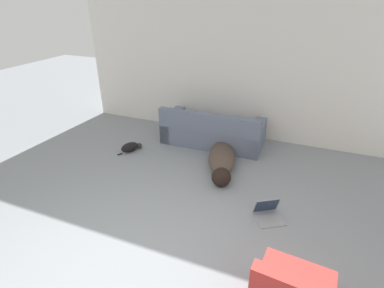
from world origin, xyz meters
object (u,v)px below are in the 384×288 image
at_px(couch, 213,132).
at_px(dog, 222,160).
at_px(laptop_open, 268,212).
at_px(cat, 131,147).

distance_m(couch, dog, 0.94).
bearing_deg(laptop_open, dog, 100.98).
distance_m(couch, laptop_open, 2.31).
bearing_deg(couch, laptop_open, 126.77).
xyz_separation_m(couch, cat, (-1.34, -0.90, -0.16)).
xyz_separation_m(cat, laptop_open, (2.73, -0.93, -0.00)).
relative_size(dog, cat, 3.34).
xyz_separation_m(dog, cat, (-1.78, -0.07, -0.06)).
xyz_separation_m(dog, laptop_open, (0.95, -1.00, -0.06)).
bearing_deg(dog, couch, -167.89).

